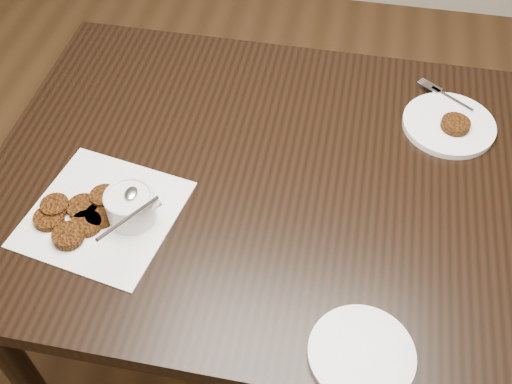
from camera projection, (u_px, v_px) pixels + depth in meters
floor at (271, 381)px, 1.72m from camera, size 4.00×4.00×0.00m
table at (307, 281)px, 1.50m from camera, size 1.36×0.88×0.75m
napkin at (104, 214)px, 1.16m from camera, size 0.32×0.32×0.00m
sauce_ramekin at (128, 195)px, 1.10m from camera, size 0.15×0.15×0.13m
patty_cluster at (79, 216)px, 1.14m from camera, size 0.20×0.20×0.02m
plate_with_patty at (450, 122)px, 1.31m from camera, size 0.28×0.28×0.03m
plate_empty at (361, 354)px, 0.97m from camera, size 0.20×0.20×0.01m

